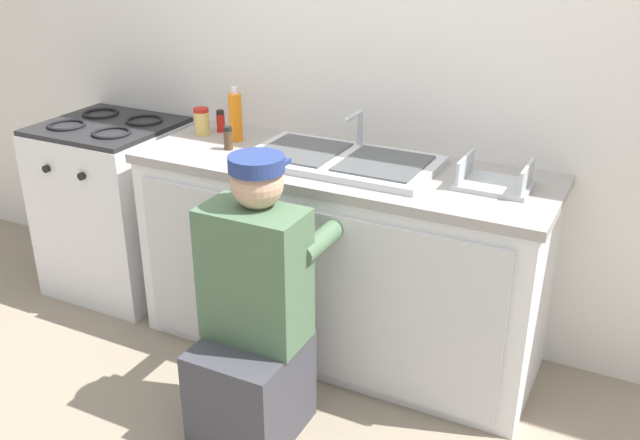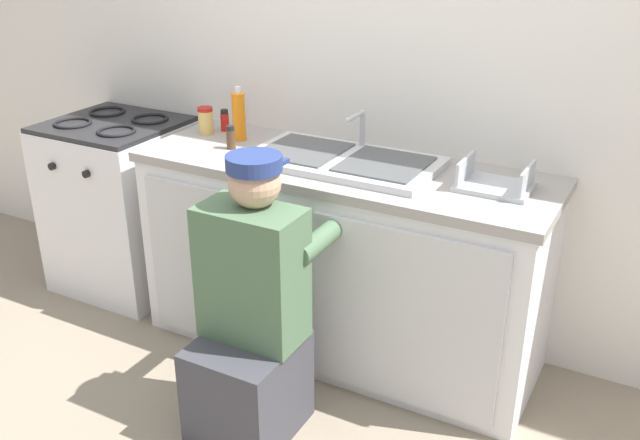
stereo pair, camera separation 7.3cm
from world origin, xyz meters
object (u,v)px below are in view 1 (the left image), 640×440
stove_range (116,207)px  dish_rack_tray (494,181)px  plumber_person (254,324)px  spice_bottle_pepper (228,138)px  sink_double_basin (342,160)px  spice_bottle_red (221,121)px  condiment_jar (202,121)px  soap_bottle_orange (236,117)px

stove_range → dish_rack_tray: bearing=0.7°
plumber_person → spice_bottle_pepper: (-0.49, 0.61, 0.49)m
spice_bottle_pepper → sink_double_basin: bearing=5.5°
stove_range → plumber_person: size_ratio=0.83×
spice_bottle_red → condiment_jar: (-0.05, -0.08, 0.01)m
spice_bottle_red → soap_bottle_orange: size_ratio=0.42×
dish_rack_tray → spice_bottle_red: bearing=174.1°
sink_double_basin → stove_range: (-1.29, -0.00, -0.46)m
spice_bottle_pepper → soap_bottle_orange: size_ratio=0.42×
plumber_person → spice_bottle_pepper: bearing=128.7°
stove_range → condiment_jar: bearing=9.1°
soap_bottle_orange → spice_bottle_red: bearing=149.2°
stove_range → spice_bottle_red: spice_bottle_red is taller
dish_rack_tray → condiment_jar: bearing=177.5°
condiment_jar → soap_bottle_orange: bearing=-1.6°
sink_double_basin → stove_range: sink_double_basin is taller
stove_range → spice_bottle_pepper: spice_bottle_pepper is taller
spice_bottle_red → plumber_person: bearing=-50.7°
sink_double_basin → condiment_jar: size_ratio=6.25×
sink_double_basin → soap_bottle_orange: 0.59m
stove_range → soap_bottle_orange: soap_bottle_orange is taller
plumber_person → soap_bottle_orange: size_ratio=4.42×
spice_bottle_pepper → condiment_jar: 0.27m
soap_bottle_orange → plumber_person: bearing=-54.3°
spice_bottle_red → dish_rack_tray: bearing=-5.9°
spice_bottle_red → soap_bottle_orange: bearing=-30.8°
plumber_person → condiment_jar: size_ratio=8.63×
plumber_person → soap_bottle_orange: 1.06m
plumber_person → spice_bottle_red: (-0.67, 0.82, 0.49)m
plumber_person → dish_rack_tray: bearing=44.7°
condiment_jar → plumber_person: bearing=-45.6°
plumber_person → soap_bottle_orange: soap_bottle_orange is taller
stove_range → condiment_jar: condiment_jar is taller
dish_rack_tray → condiment_jar: size_ratio=2.19×
plumber_person → spice_bottle_red: size_ratio=10.52×
sink_double_basin → dish_rack_tray: size_ratio=2.86×
sink_double_basin → plumber_person: (-0.05, -0.66, -0.45)m
dish_rack_tray → spice_bottle_red: size_ratio=2.67×
sink_double_basin → spice_bottle_pepper: sink_double_basin is taller
dish_rack_tray → stove_range: bearing=-179.3°
plumber_person → spice_bottle_pepper: 0.92m
plumber_person → soap_bottle_orange: bearing=125.7°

